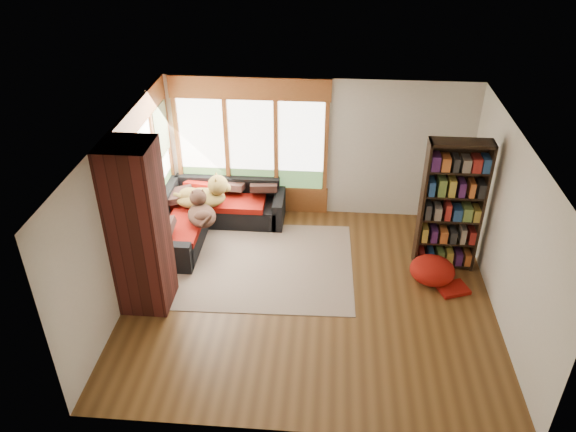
% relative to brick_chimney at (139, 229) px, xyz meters
% --- Properties ---
extents(floor, '(5.50, 5.50, 0.00)m').
position_rel_brick_chimney_xyz_m(floor, '(2.40, 0.35, -1.30)').
color(floor, '#503216').
rests_on(floor, ground).
extents(ceiling, '(5.50, 5.50, 0.00)m').
position_rel_brick_chimney_xyz_m(ceiling, '(2.40, 0.35, 1.30)').
color(ceiling, white).
extents(wall_back, '(5.50, 0.04, 2.60)m').
position_rel_brick_chimney_xyz_m(wall_back, '(2.40, 2.85, 0.00)').
color(wall_back, silver).
rests_on(wall_back, ground).
extents(wall_front, '(5.50, 0.04, 2.60)m').
position_rel_brick_chimney_xyz_m(wall_front, '(2.40, -2.15, 0.00)').
color(wall_front, silver).
rests_on(wall_front, ground).
extents(wall_left, '(0.04, 5.00, 2.60)m').
position_rel_brick_chimney_xyz_m(wall_left, '(-0.35, 0.35, 0.00)').
color(wall_left, silver).
rests_on(wall_left, ground).
extents(wall_right, '(0.04, 5.00, 2.60)m').
position_rel_brick_chimney_xyz_m(wall_right, '(5.15, 0.35, 0.00)').
color(wall_right, silver).
rests_on(wall_right, ground).
extents(windows_back, '(2.82, 0.10, 1.90)m').
position_rel_brick_chimney_xyz_m(windows_back, '(1.20, 2.82, 0.05)').
color(windows_back, '#955325').
rests_on(windows_back, wall_back).
extents(windows_left, '(0.10, 2.62, 1.90)m').
position_rel_brick_chimney_xyz_m(windows_left, '(-0.32, 1.55, 0.05)').
color(windows_left, '#955325').
rests_on(windows_left, wall_left).
extents(roller_blind, '(0.03, 0.72, 0.90)m').
position_rel_brick_chimney_xyz_m(roller_blind, '(-0.29, 2.38, 0.45)').
color(roller_blind, gray).
rests_on(roller_blind, wall_left).
extents(brick_chimney, '(0.70, 0.70, 2.60)m').
position_rel_brick_chimney_xyz_m(brick_chimney, '(0.00, 0.00, 0.00)').
color(brick_chimney, '#471914').
rests_on(brick_chimney, ground).
extents(sectional_sofa, '(2.20, 2.20, 0.80)m').
position_rel_brick_chimney_xyz_m(sectional_sofa, '(0.45, 2.05, -1.00)').
color(sectional_sofa, black).
rests_on(sectional_sofa, ground).
extents(area_rug, '(3.27, 2.54, 0.01)m').
position_rel_brick_chimney_xyz_m(area_rug, '(1.46, 1.05, -1.29)').
color(area_rug, beige).
rests_on(area_rug, ground).
extents(bookshelf, '(0.95, 0.32, 2.22)m').
position_rel_brick_chimney_xyz_m(bookshelf, '(4.54, 1.30, -0.19)').
color(bookshelf, black).
rests_on(bookshelf, ground).
extents(pouf, '(0.92, 0.92, 0.38)m').
position_rel_brick_chimney_xyz_m(pouf, '(4.31, 0.86, -1.10)').
color(pouf, '#970F05').
rests_on(pouf, area_rug).
extents(dog_tan, '(1.00, 0.70, 0.51)m').
position_rel_brick_chimney_xyz_m(dog_tan, '(0.45, 2.08, -0.51)').
color(dog_tan, brown).
rests_on(dog_tan, sectional_sofa).
extents(dog_brindle, '(0.71, 0.86, 0.42)m').
position_rel_brick_chimney_xyz_m(dog_brindle, '(0.49, 1.59, -0.55)').
color(dog_brindle, black).
rests_on(dog_brindle, sectional_sofa).
extents(throw_pillows, '(1.98, 1.68, 0.45)m').
position_rel_brick_chimney_xyz_m(throw_pillows, '(0.48, 2.20, -0.51)').
color(throw_pillows, '#311C17').
rests_on(throw_pillows, sectional_sofa).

